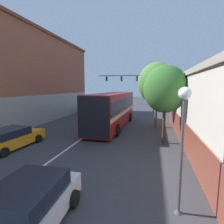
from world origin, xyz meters
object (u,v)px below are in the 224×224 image
object	(u,v)px
parked_car_left_near	(92,109)
traffic_signal_gantry	(134,83)
bus	(113,108)
street_lamp	(183,132)
parked_car_left_mid	(11,138)
street_tree_near	(165,89)
hatchback_foreground	(24,210)
street_tree_far	(157,83)

from	to	relation	value
parked_car_left_near	traffic_signal_gantry	world-z (taller)	traffic_signal_gantry
bus	street_lamp	distance (m)	12.87
parked_car_left_near	parked_car_left_mid	distance (m)	16.19
bus	street_tree_near	distance (m)	6.91
traffic_signal_gantry	street_lamp	distance (m)	24.48
traffic_signal_gantry	street_lamp	world-z (taller)	traffic_signal_gantry
traffic_signal_gantry	bus	bearing A→B (deg)	-93.98
parked_car_left_near	street_tree_near	world-z (taller)	street_tree_near
hatchback_foreground	street_lamp	world-z (taller)	street_lamp
street_lamp	parked_car_left_near	bearing A→B (deg)	116.90
hatchback_foreground	parked_car_left_near	distance (m)	22.71
hatchback_foreground	parked_car_left_near	xyz separation A→B (m)	(-5.95, 21.92, 0.03)
traffic_signal_gantry	street_tree_near	bearing A→B (deg)	-76.67
street_lamp	traffic_signal_gantry	bearing A→B (deg)	99.61
parked_car_left_near	parked_car_left_mid	size ratio (longest dim) A/B	0.91
parked_car_left_near	traffic_signal_gantry	xyz separation A→B (m)	(6.16, 3.89, 4.09)
hatchback_foreground	street_tree_near	xyz separation A→B (m)	(4.17, 9.07, 3.26)
street_tree_far	street_tree_near	bearing A→B (deg)	-84.50
parked_car_left_near	street_tree_far	size ratio (longest dim) A/B	0.67
street_tree_near	bus	bearing A→B (deg)	136.58
traffic_signal_gantry	street_tree_near	world-z (taller)	traffic_signal_gantry
street_lamp	hatchback_foreground	bearing A→B (deg)	-157.71
hatchback_foreground	parked_car_left_near	world-z (taller)	parked_car_left_near
bus	parked_car_left_mid	bearing A→B (deg)	148.13
bus	parked_car_left_mid	xyz separation A→B (m)	(-5.20, -7.90, -1.31)
traffic_signal_gantry	street_tree_far	bearing A→B (deg)	-73.30
bus	parked_car_left_near	world-z (taller)	bus
parked_car_left_near	street_tree_near	bearing A→B (deg)	-136.07
hatchback_foreground	parked_car_left_near	size ratio (longest dim) A/B	0.98
street_lamp	street_tree_far	xyz separation A→B (m)	(-0.61, 12.50, 1.76)
hatchback_foreground	street_tree_near	bearing A→B (deg)	-27.54
bus	traffic_signal_gantry	size ratio (longest dim) A/B	1.19
bus	traffic_signal_gantry	world-z (taller)	traffic_signal_gantry
bus	parked_car_left_mid	distance (m)	9.55
traffic_signal_gantry	street_tree_near	distance (m)	17.21
parked_car_left_mid	street_tree_near	size ratio (longest dim) A/B	0.85
hatchback_foreground	parked_car_left_mid	xyz separation A→B (m)	(-5.84, 5.73, -0.01)
street_tree_far	parked_car_left_mid	bearing A→B (deg)	-138.13
parked_car_left_mid	bus	bearing A→B (deg)	-29.88
hatchback_foreground	street_tree_far	bearing A→B (deg)	-17.31
parked_car_left_mid	traffic_signal_gantry	size ratio (longest dim) A/B	0.50
hatchback_foreground	street_tree_near	distance (m)	10.50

